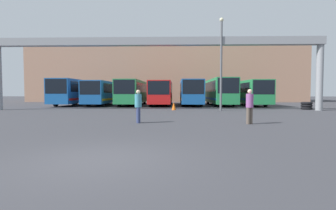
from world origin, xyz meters
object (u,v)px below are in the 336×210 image
(bus_slot_5, at_px, (219,90))
(pedestrian_near_center, at_px, (138,105))
(bus_slot_0, at_px, (75,91))
(bus_slot_3, at_px, (162,92))
(bus_slot_4, at_px, (191,91))
(pedestrian_near_left, at_px, (250,106))
(bus_slot_1, at_px, (105,92))
(traffic_cone, at_px, (174,106))
(bus_slot_6, at_px, (248,92))
(bus_slot_2, at_px, (133,91))
(lamp_post, at_px, (221,60))
(tire_stack, at_px, (307,106))

(bus_slot_5, distance_m, pedestrian_near_center, 20.92)
(bus_slot_0, relative_size, bus_slot_3, 0.88)
(bus_slot_4, relative_size, pedestrian_near_center, 5.78)
(bus_slot_0, xyz_separation_m, bus_slot_4, (14.71, -0.11, -0.06))
(bus_slot_5, height_order, pedestrian_near_left, bus_slot_5)
(bus_slot_4, bearing_deg, bus_slot_3, 166.90)
(bus_slot_1, height_order, traffic_cone, bus_slot_1)
(bus_slot_6, xyz_separation_m, pedestrian_near_left, (-5.37, -19.89, -0.79))
(traffic_cone, bearing_deg, bus_slot_1, 134.25)
(bus_slot_2, relative_size, pedestrian_near_left, 6.42)
(bus_slot_0, xyz_separation_m, pedestrian_near_center, (10.87, -19.00, -0.89))
(pedestrian_near_center, distance_m, lamp_post, 12.01)
(bus_slot_2, xyz_separation_m, traffic_cone, (5.32, -9.17, -1.42))
(bus_slot_3, bearing_deg, traffic_cone, -80.03)
(bus_slot_4, height_order, traffic_cone, bus_slot_4)
(bus_slot_0, height_order, bus_slot_1, bus_slot_0)
(bus_slot_5, distance_m, tire_stack, 10.74)
(pedestrian_near_left, bearing_deg, bus_slot_2, 85.27)
(bus_slot_5, bearing_deg, bus_slot_4, -170.60)
(bus_slot_0, bearing_deg, lamp_post, -28.69)
(pedestrian_near_center, relative_size, tire_stack, 1.71)
(pedestrian_near_left, distance_m, lamp_post, 10.64)
(bus_slot_2, relative_size, bus_slot_5, 1.01)
(pedestrian_near_left, bearing_deg, traffic_cone, 80.68)
(bus_slot_2, xyz_separation_m, pedestrian_near_center, (3.51, -19.55, -0.84))
(bus_slot_1, bearing_deg, traffic_cone, -45.75)
(bus_slot_4, distance_m, bus_slot_5, 3.73)
(bus_slot_6, bearing_deg, pedestrian_near_center, -119.75)
(bus_slot_3, xyz_separation_m, pedestrian_near_left, (5.66, -20.04, -0.75))
(bus_slot_3, xyz_separation_m, bus_slot_6, (11.03, -0.15, 0.04))
(bus_slot_1, distance_m, tire_stack, 23.23)
(bus_slot_2, bearing_deg, traffic_cone, -59.86)
(bus_slot_1, height_order, bus_slot_5, bus_slot_5)
(bus_slot_5, bearing_deg, pedestrian_near_left, -94.89)
(bus_slot_1, xyz_separation_m, traffic_cone, (9.00, -9.24, -1.35))
(bus_slot_1, distance_m, bus_slot_2, 3.68)
(pedestrian_near_center, height_order, lamp_post, lamp_post)
(bus_slot_2, xyz_separation_m, pedestrian_near_left, (9.34, -19.84, -0.82))
(pedestrian_near_center, height_order, traffic_cone, pedestrian_near_center)
(bus_slot_2, height_order, bus_slot_3, bus_slot_2)
(pedestrian_near_left, distance_m, traffic_cone, 11.42)
(bus_slot_0, distance_m, bus_slot_6, 22.07)
(bus_slot_1, distance_m, bus_slot_5, 14.71)
(bus_slot_1, height_order, pedestrian_near_left, bus_slot_1)
(bus_slot_3, distance_m, pedestrian_near_left, 20.84)
(bus_slot_3, bearing_deg, bus_slot_6, -0.79)
(pedestrian_near_left, bearing_deg, pedestrian_near_center, 147.21)
(bus_slot_3, relative_size, bus_slot_6, 1.03)
(bus_slot_2, distance_m, bus_slot_6, 14.71)
(bus_slot_3, relative_size, bus_slot_4, 1.17)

